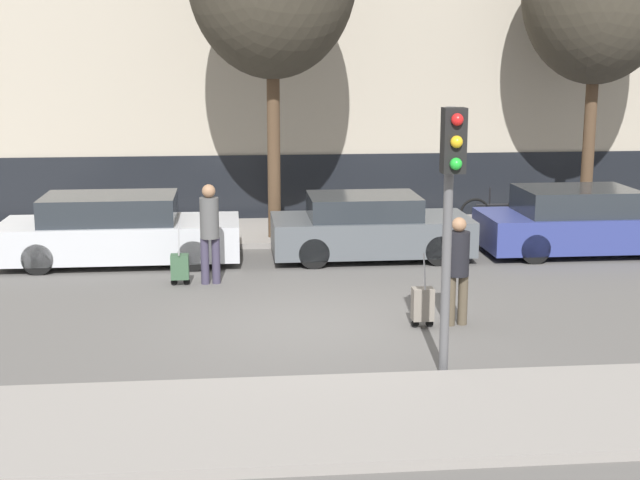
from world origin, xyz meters
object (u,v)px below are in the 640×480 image
(trolley_right, at_px, (423,304))
(traffic_light, at_px, (451,187))
(parked_car_0, at_px, (118,231))
(parked_car_2, at_px, (580,222))
(trolley_left, at_px, (180,267))
(pedestrian_right, at_px, (458,264))
(parked_bicycle, at_px, (497,213))
(parked_car_1, at_px, (369,228))
(pedestrian_left, at_px, (210,227))

(trolley_right, xyz_separation_m, traffic_light, (-0.14, -2.06, 2.10))
(parked_car_0, bearing_deg, parked_car_2, -0.13)
(trolley_left, xyz_separation_m, pedestrian_right, (4.35, -2.83, 0.61))
(parked_car_2, relative_size, parked_bicycle, 2.37)
(parked_car_0, height_order, parked_car_1, parked_car_0)
(pedestrian_left, bearing_deg, trolley_left, -179.93)
(parked_car_1, bearing_deg, parked_car_0, 179.50)
(parked_car_1, distance_m, parked_bicycle, 3.97)
(traffic_light, bearing_deg, parked_bicycle, 69.46)
(trolley_left, bearing_deg, parked_bicycle, 29.75)
(parked_car_1, relative_size, parked_bicycle, 2.26)
(parked_car_1, bearing_deg, traffic_light, -90.42)
(parked_car_0, relative_size, traffic_light, 1.36)
(pedestrian_left, xyz_separation_m, trolley_right, (3.26, -2.97, -0.67))
(pedestrian_right, bearing_deg, parked_car_2, 43.04)
(pedestrian_right, xyz_separation_m, parked_bicycle, (2.69, 6.85, -0.46))
(parked_car_1, bearing_deg, parked_bicycle, 33.15)
(trolley_left, bearing_deg, trolley_right, -37.38)
(trolley_left, xyz_separation_m, parked_bicycle, (7.04, 4.02, 0.15))
(pedestrian_left, bearing_deg, parked_car_0, 128.57)
(trolley_left, bearing_deg, parked_car_2, 12.95)
(parked_car_1, distance_m, parked_car_2, 4.45)
(pedestrian_right, bearing_deg, pedestrian_left, 134.77)
(parked_car_2, distance_m, trolley_right, 6.48)
(parked_car_0, distance_m, trolley_left, 2.32)
(parked_car_0, bearing_deg, parked_bicycle, 14.29)
(pedestrian_left, relative_size, pedestrian_right, 1.08)
(trolley_left, height_order, parked_bicycle, trolley_left)
(parked_car_0, distance_m, pedestrian_left, 2.64)
(trolley_right, distance_m, traffic_light, 2.95)
(parked_bicycle, bearing_deg, traffic_light, -110.54)
(pedestrian_right, bearing_deg, parked_car_1, 89.76)
(parked_car_0, distance_m, parked_car_2, 9.47)
(traffic_light, bearing_deg, parked_car_0, 125.89)
(parked_car_1, bearing_deg, trolley_right, -88.93)
(trolley_left, bearing_deg, pedestrian_right, -33.05)
(parked_car_0, distance_m, trolley_right, 7.02)
(pedestrian_right, relative_size, traffic_light, 0.49)
(parked_car_1, height_order, pedestrian_left, pedestrian_left)
(parked_car_1, distance_m, traffic_light, 7.07)
(parked_car_0, xyz_separation_m, parked_car_1, (5.02, -0.04, -0.03))
(parked_car_1, relative_size, trolley_right, 3.46)
(pedestrian_left, distance_m, trolley_right, 4.46)
(parked_car_1, xyz_separation_m, parked_bicycle, (3.32, 2.17, -0.13))
(trolley_right, relative_size, traffic_light, 0.34)
(parked_car_2, relative_size, trolley_right, 3.63)
(trolley_left, bearing_deg, pedestrian_left, 6.78)
(parked_car_1, height_order, pedestrian_right, pedestrian_right)
(parked_car_2, distance_m, pedestrian_left, 7.84)
(parked_bicycle, bearing_deg, parked_car_1, -146.85)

